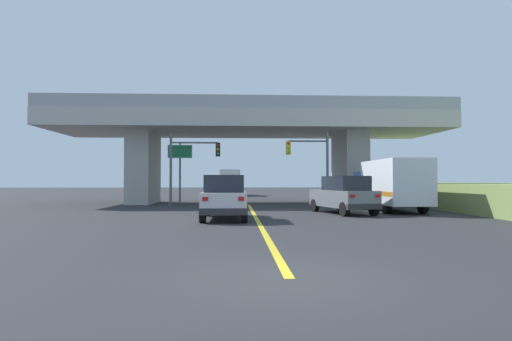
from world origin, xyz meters
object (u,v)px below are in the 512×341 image
(traffic_signal_farside, at_px, (189,159))
(highway_sign, at_px, (180,159))
(box_truck, at_px, (390,184))
(suv_lead, at_px, (225,197))
(suv_crossing, at_px, (343,195))
(traffic_signal_nearside, at_px, (313,159))
(semi_truck_distant, at_px, (230,182))

(traffic_signal_farside, relative_size, highway_sign, 1.13)
(traffic_signal_farside, distance_m, highway_sign, 1.78)
(box_truck, height_order, traffic_signal_farside, traffic_signal_farside)
(suv_lead, xyz_separation_m, suv_crossing, (6.31, 3.07, -0.00))
(suv_lead, bearing_deg, traffic_signal_farside, 105.10)
(box_truck, bearing_deg, traffic_signal_nearside, 126.49)
(traffic_signal_nearside, height_order, semi_truck_distant, traffic_signal_nearside)
(highway_sign, bearing_deg, traffic_signal_nearside, -10.74)
(semi_truck_distant, bearing_deg, suv_lead, -89.78)
(suv_lead, xyz_separation_m, semi_truck_distant, (-0.12, 31.78, 0.60))
(highway_sign, bearing_deg, suv_crossing, -41.52)
(suv_lead, height_order, traffic_signal_nearside, traffic_signal_nearside)
(semi_truck_distant, bearing_deg, box_truck, -70.00)
(suv_crossing, xyz_separation_m, traffic_signal_farside, (-9.08, 7.17, 2.26))
(semi_truck_distant, bearing_deg, traffic_signal_nearside, -74.46)
(box_truck, distance_m, highway_sign, 14.93)
(suv_lead, relative_size, highway_sign, 1.03)
(suv_lead, height_order, highway_sign, highway_sign)
(suv_lead, xyz_separation_m, highway_sign, (-3.57, 11.82, 2.39))
(suv_crossing, height_order, traffic_signal_nearside, traffic_signal_nearside)
(box_truck, bearing_deg, highway_sign, 152.79)
(highway_sign, bearing_deg, semi_truck_distant, 80.19)
(suv_crossing, bearing_deg, traffic_signal_nearside, 79.79)
(suv_crossing, distance_m, traffic_signal_farside, 11.79)
(traffic_signal_farside, height_order, highway_sign, traffic_signal_farside)
(box_truck, distance_m, traffic_signal_nearside, 6.43)
(traffic_signal_nearside, xyz_separation_m, traffic_signal_farside, (-8.69, 0.22, -0.04))
(suv_lead, height_order, box_truck, box_truck)
(box_truck, height_order, semi_truck_distant, semi_truck_distant)
(highway_sign, relative_size, semi_truck_distant, 0.63)
(suv_crossing, height_order, highway_sign, highway_sign)
(semi_truck_distant, bearing_deg, traffic_signal_farside, -96.99)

